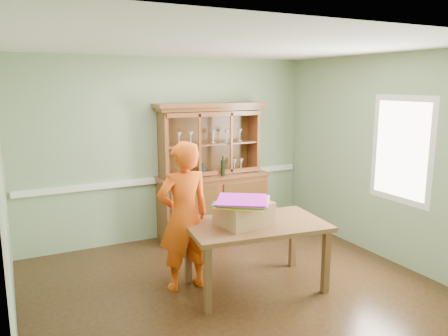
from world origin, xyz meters
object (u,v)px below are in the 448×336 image
person (184,216)px  dining_table (256,230)px  cardboard_box (244,213)px  china_hutch (212,189)px

person → dining_table: bearing=152.7°
dining_table → cardboard_box: 0.27m
china_hutch → cardboard_box: size_ratio=3.69×
dining_table → person: size_ratio=0.97×
china_hutch → person: bearing=-125.1°
dining_table → person: (-0.73, 0.35, 0.17)m
china_hutch → dining_table: (-0.33, -1.86, -0.03)m
china_hutch → dining_table: bearing=-100.2°
cardboard_box → person: bearing=149.3°
dining_table → cardboard_box: bearing=-175.7°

